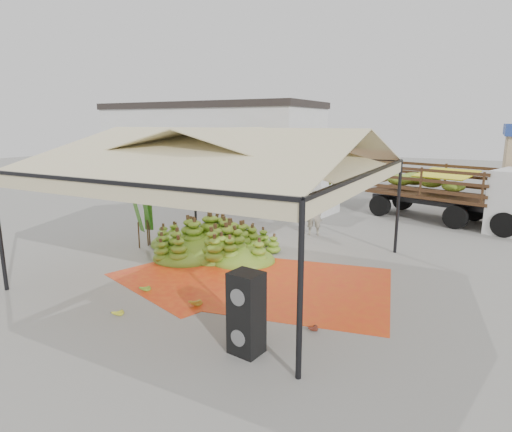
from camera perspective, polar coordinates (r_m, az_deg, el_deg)
The scene contains 17 objects.
ground at distance 12.52m, azimuth -4.13°, elevation -7.02°, with size 90.00×90.00×0.00m, color slate.
canopy_tent at distance 11.84m, azimuth -4.38°, elevation 8.22°, with size 8.10×8.10×4.00m.
building_white at distance 29.04m, azimuth -5.94°, elevation 9.44°, with size 14.30×6.30×5.40m.
tarp_left at distance 12.00m, azimuth -7.77°, elevation -7.94°, with size 3.83×3.64×0.01m, color #CA5313.
tarp_right at distance 11.18m, azimuth 7.02°, elevation -9.48°, with size 4.02×4.22×0.01m, color red.
banana_heap at distance 13.90m, azimuth -6.07°, elevation -2.73°, with size 5.09×4.18×1.09m, color #567B19.
hand_yellow_a at distance 10.23m, azimuth -8.23°, elevation -11.01°, with size 0.47×0.39×0.22m, color #BE8C26.
hand_yellow_b at distance 10.13m, azimuth -18.13°, elevation -11.87°, with size 0.41×0.33×0.19m, color gold.
hand_red_a at distance 9.07m, azimuth 7.27°, elevation -14.31°, with size 0.39×0.32×0.18m, color #5A1F14.
hand_red_b at distance 8.42m, azimuth -2.76°, elevation -16.27°, with size 0.48×0.39×0.22m, color #5C2715.
hand_green at distance 11.30m, azimuth -14.67°, elevation -9.06°, with size 0.42×0.35×0.19m, color #337017.
hanging_bunches at distance 12.14m, azimuth 0.09°, elevation 5.14°, with size 4.74×0.24×0.20m.
speaker_stack at distance 7.92m, azimuth -1.29°, elevation -12.81°, with size 0.62×0.56×1.55m.
banana_leaves at distance 15.31m, azimuth -14.26°, elevation -3.76°, with size 0.96×1.36×3.70m, color #22691C, non-canonical shape.
vendor at distance 16.10m, azimuth 7.73°, elevation 0.41°, with size 0.62×0.41×1.69m, color gray.
truck_left at distance 20.95m, azimuth 2.99°, elevation 4.53°, with size 6.39×2.85×2.12m.
truck_right at distance 19.66m, azimuth 25.66°, elevation 3.34°, with size 7.40×4.38×2.41m.
Camera 1 is at (6.43, -9.91, 4.14)m, focal length 30.00 mm.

